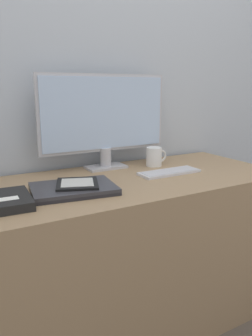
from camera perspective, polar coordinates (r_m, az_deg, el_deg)
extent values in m
cube|color=#B2BCC6|center=(1.69, -5.81, 17.38)|extent=(3.60, 0.05, 2.40)
cube|color=#997A56|center=(1.56, 0.26, -14.42)|extent=(1.42, 0.61, 0.71)
cube|color=#B7B7BC|center=(1.61, -3.58, 0.18)|extent=(0.19, 0.11, 0.01)
cylinder|color=#B7B7BC|center=(1.60, -3.60, 1.93)|extent=(0.05, 0.05, 0.09)
cube|color=#B7B7BC|center=(1.58, -3.81, 9.51)|extent=(0.65, 0.01, 0.36)
cube|color=#ADC6E5|center=(1.57, -3.68, 9.49)|extent=(0.62, 0.01, 0.33)
cube|color=silver|center=(1.52, 7.55, -0.75)|extent=(0.29, 0.10, 0.01)
cube|color=#B7B7BC|center=(1.52, 7.61, -0.50)|extent=(0.27, 0.08, 0.00)
cube|color=#232328|center=(1.26, -9.14, -3.85)|extent=(0.34, 0.26, 0.01)
cube|color=#333338|center=(1.26, -9.16, -3.31)|extent=(0.34, 0.26, 0.01)
cube|color=black|center=(1.26, -8.47, -2.70)|extent=(0.20, 0.21, 0.01)
cube|color=beige|center=(1.26, -8.48, -2.48)|extent=(0.15, 0.15, 0.00)
cube|color=black|center=(1.18, -21.05, -5.46)|extent=(0.21, 0.22, 0.03)
cube|color=silver|center=(1.14, -20.88, -5.17)|extent=(0.11, 0.04, 0.00)
cylinder|color=white|center=(1.66, 4.89, 1.97)|extent=(0.08, 0.08, 0.09)
torus|color=white|center=(1.68, 6.12, 2.12)|extent=(0.06, 0.01, 0.06)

